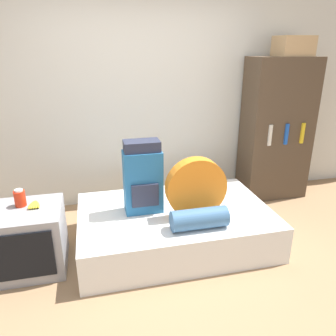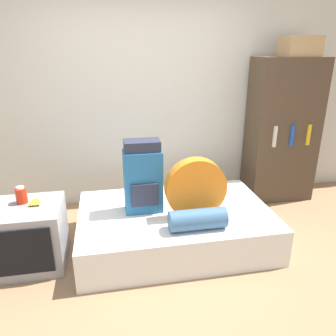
# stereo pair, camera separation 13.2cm
# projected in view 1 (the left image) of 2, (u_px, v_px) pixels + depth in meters

# --- Properties ---
(ground_plane) EXTENTS (16.00, 16.00, 0.00)m
(ground_plane) POSITION_uv_depth(u_px,v_px,m) (171.00, 277.00, 2.87)
(ground_plane) COLOR #997551
(wall_back) EXTENTS (8.00, 0.05, 2.60)m
(wall_back) POSITION_uv_depth(u_px,v_px,m) (138.00, 99.00, 3.94)
(wall_back) COLOR silver
(wall_back) RESTS_ON ground_plane
(bed) EXTENTS (1.89, 1.22, 0.37)m
(bed) POSITION_uv_depth(u_px,v_px,m) (175.00, 226.00, 3.33)
(bed) COLOR white
(bed) RESTS_ON ground_plane
(backpack) EXTENTS (0.36, 0.24, 0.71)m
(backpack) POSITION_uv_depth(u_px,v_px,m) (143.00, 178.00, 3.14)
(backpack) COLOR #23669E
(backpack) RESTS_ON bed
(tent_bag) EXTENTS (0.58, 0.13, 0.58)m
(tent_bag) POSITION_uv_depth(u_px,v_px,m) (196.00, 187.00, 3.07)
(tent_bag) COLOR orange
(tent_bag) RESTS_ON bed
(sleeping_roll) EXTENTS (0.51, 0.19, 0.19)m
(sleeping_roll) POSITION_uv_depth(u_px,v_px,m) (199.00, 219.00, 2.91)
(sleeping_roll) COLOR #3D668E
(sleeping_roll) RESTS_ON bed
(television) EXTENTS (0.64, 0.59, 0.58)m
(television) POSITION_uv_depth(u_px,v_px,m) (27.00, 239.00, 2.91)
(television) COLOR #939399
(television) RESTS_ON ground_plane
(canister) EXTENTS (0.10, 0.10, 0.16)m
(canister) POSITION_uv_depth(u_px,v_px,m) (20.00, 198.00, 2.86)
(canister) COLOR red
(canister) RESTS_ON television
(banana_bunch) EXTENTS (0.12, 0.15, 0.04)m
(banana_bunch) POSITION_uv_depth(u_px,v_px,m) (35.00, 204.00, 2.87)
(banana_bunch) COLOR yellow
(banana_bunch) RESTS_ON television
(bookshelf) EXTENTS (0.83, 0.46, 1.79)m
(bookshelf) POSITION_uv_depth(u_px,v_px,m) (276.00, 130.00, 4.19)
(bookshelf) COLOR #473828
(bookshelf) RESTS_ON ground_plane
(cardboard_box) EXTENTS (0.40, 0.32, 0.23)m
(cardboard_box) POSITION_uv_depth(u_px,v_px,m) (293.00, 46.00, 3.82)
(cardboard_box) COLOR tan
(cardboard_box) RESTS_ON bookshelf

